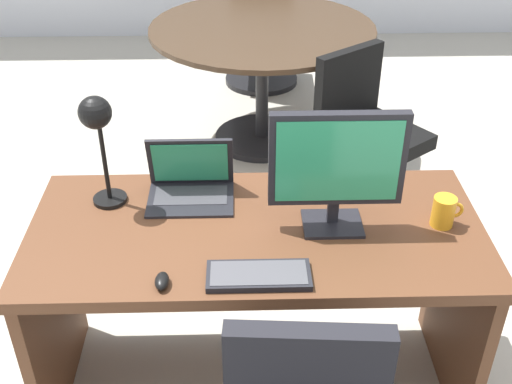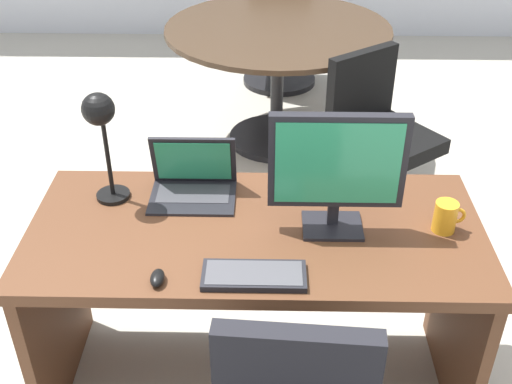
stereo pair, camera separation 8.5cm
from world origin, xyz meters
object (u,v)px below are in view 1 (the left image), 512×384
desk (256,268)px  meeting_chair_near (262,41)px  laptop (191,178)px  mouse (162,281)px  desk_lamp (98,127)px  meeting_table (262,56)px  meeting_chair_far (366,146)px  keyboard (258,275)px  monitor (337,164)px  coffee_mug (444,211)px

desk → meeting_chair_near: 2.84m
laptop → meeting_chair_near: laptop is taller
mouse → desk: bearing=48.5°
desk_lamp → meeting_table: size_ratio=0.31×
laptop → meeting_chair_far: size_ratio=0.36×
laptop → meeting_table: size_ratio=0.23×
keyboard → monitor: bearing=45.3°
desk → coffee_mug: 0.68m
desk → meeting_table: bearing=87.3°
desk_lamp → meeting_chair_far: size_ratio=0.50×
laptop → desk_lamp: (-0.29, -0.07, 0.24)m
mouse → meeting_table: 2.31m
monitor → meeting_chair_far: size_ratio=0.52×
keyboard → mouse: mouse is taller
monitor → desk: bearing=171.5°
laptop → desk_lamp: 0.38m
mouse → meeting_table: mouse is taller
laptop → monitor: bearing=-23.5°
monitor → desk_lamp: monitor is taller
desk → meeting_chair_near: size_ratio=1.69×
desk_lamp → desk: bearing=-11.7°
desk → mouse: mouse is taller
desk → keyboard: size_ratio=4.86×
desk_lamp → meeting_chair_far: 1.75m
monitor → meeting_chair_far: 1.47m
laptop → keyboard: size_ratio=0.96×
mouse → meeting_chair_far: 1.85m
keyboard → coffee_mug: size_ratio=2.94×
desk → meeting_chair_near: bearing=87.6°
monitor → meeting_chair_near: size_ratio=0.48×
laptop → meeting_table: laptop is taller
keyboard → desk_lamp: bearing=141.6°
laptop → desk_lamp: bearing=-167.1°
monitor → mouse: 0.66m
laptop → keyboard: 0.53m
monitor → desk_lamp: 0.79m
monitor → meeting_table: bearing=94.8°
monitor → meeting_table: size_ratio=0.32×
keyboard → mouse: 0.29m
mouse → meeting_table: size_ratio=0.06×
meeting_chair_near → meeting_chair_far: bearing=-72.5°
monitor → laptop: size_ratio=1.43×
meeting_chair_near → monitor: bearing=-87.2°
monitor → meeting_chair_far: (0.37, 1.27, -0.65)m
keyboard → desk: bearing=89.4°
laptop → mouse: laptop is taller
keyboard → mouse: size_ratio=4.11×
coffee_mug → meeting_table: bearing=105.2°
keyboard → meeting_chair_near: bearing=87.8°
desk → meeting_chair_near: meeting_chair_near is taller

